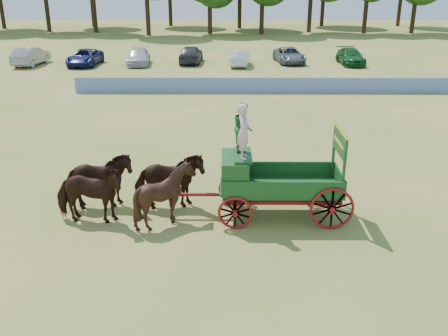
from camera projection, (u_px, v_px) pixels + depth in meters
ground at (332, 206)px, 17.23m from camera, size 160.00×160.00×0.00m
horse_lead_left at (89, 195)px, 15.73m from camera, size 2.39×1.20×1.97m
horse_lead_right at (98, 181)px, 16.76m from camera, size 2.50×1.53×1.97m
horse_wheel_left at (165, 195)px, 15.72m from camera, size 1.91×1.73×1.97m
horse_wheel_right at (169, 181)px, 16.74m from camera, size 2.48×1.45×1.97m
farm_dray at (258, 168)px, 15.98m from camera, size 6.00×2.00×3.87m
sponsor_banner at (266, 85)px, 33.86m from camera, size 26.00×0.08×1.05m
parked_cars at (161, 56)px, 45.00m from camera, size 35.70×6.69×1.62m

